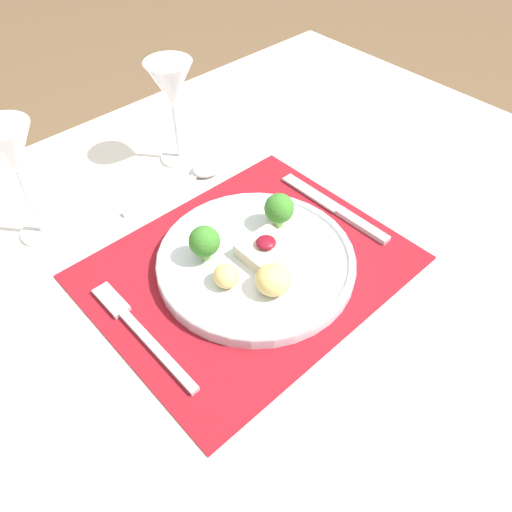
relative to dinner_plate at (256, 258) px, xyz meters
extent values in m
plane|color=brown|center=(-0.01, 0.01, -0.79)|extent=(8.00, 8.00, 0.00)
cube|color=white|center=(-0.01, 0.01, -0.03)|extent=(1.34, 1.01, 0.03)
cylinder|color=white|center=(0.59, 0.44, -0.42)|extent=(0.06, 0.06, 0.74)
cube|color=maroon|center=(-0.01, 0.01, -0.02)|extent=(0.43, 0.35, 0.00)
cylinder|color=silver|center=(0.00, 0.00, -0.01)|extent=(0.28, 0.28, 0.02)
torus|color=silver|center=(0.00, 0.00, 0.00)|extent=(0.28, 0.28, 0.01)
cube|color=beige|center=(0.01, -0.01, 0.01)|extent=(0.07, 0.06, 0.02)
ellipsoid|color=maroon|center=(0.01, -0.01, 0.03)|extent=(0.03, 0.03, 0.01)
cylinder|color=#84B256|center=(-0.05, 0.05, 0.01)|extent=(0.01, 0.01, 0.02)
sphere|color=#387A28|center=(-0.05, 0.05, 0.03)|extent=(0.04, 0.04, 0.04)
cylinder|color=#84B256|center=(0.07, 0.03, 0.01)|extent=(0.01, 0.01, 0.02)
sphere|color=#387A28|center=(0.07, 0.03, 0.03)|extent=(0.04, 0.04, 0.04)
ellipsoid|color=#DBBC6B|center=(-0.06, -0.01, 0.02)|extent=(0.04, 0.05, 0.03)
ellipsoid|color=#DBBC6B|center=(-0.02, -0.06, 0.02)|extent=(0.05, 0.05, 0.04)
cube|color=#B2B2B7|center=(-0.19, -0.02, -0.01)|extent=(0.01, 0.15, 0.01)
cube|color=#B2B2B7|center=(-0.19, 0.08, -0.01)|extent=(0.02, 0.06, 0.01)
cube|color=#B2B2B7|center=(0.18, -0.05, -0.01)|extent=(0.02, 0.10, 0.01)
cube|color=#B2B2B7|center=(0.18, 0.05, -0.01)|extent=(0.02, 0.12, 0.00)
cube|color=#B2B2B7|center=(-0.01, 0.22, -0.02)|extent=(0.15, 0.01, 0.01)
ellipsoid|color=#B2B2B7|center=(0.09, 0.22, -0.01)|extent=(0.06, 0.05, 0.02)
cylinder|color=white|center=(0.08, 0.29, -0.02)|extent=(0.07, 0.07, 0.01)
cylinder|color=white|center=(0.08, 0.29, 0.04)|extent=(0.01, 0.01, 0.10)
cone|color=white|center=(0.08, 0.29, 0.12)|extent=(0.08, 0.08, 0.07)
cylinder|color=white|center=(-0.19, 0.27, -0.02)|extent=(0.07, 0.07, 0.01)
cylinder|color=white|center=(-0.19, 0.27, 0.04)|extent=(0.01, 0.01, 0.11)
cone|color=white|center=(-0.19, 0.27, 0.13)|extent=(0.08, 0.08, 0.07)
camera|label=1|loc=(-0.33, -0.35, 0.51)|focal=35.00mm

